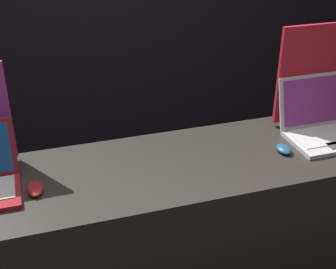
% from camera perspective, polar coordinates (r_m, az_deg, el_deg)
% --- Properties ---
extents(display_counter, '(2.03, 0.60, 0.97)m').
position_cam_1_polar(display_counter, '(2.33, 0.01, -13.87)').
color(display_counter, '#282623').
rests_on(display_counter, ground_plane).
extents(mouse_front, '(0.06, 0.12, 0.03)m').
position_cam_1_polar(mouse_front, '(1.94, -15.90, -6.32)').
color(mouse_front, maroon).
rests_on(mouse_front, display_counter).
extents(laptop_back, '(0.36, 0.33, 0.27)m').
position_cam_1_polar(laptop_back, '(2.37, 18.24, 1.25)').
color(laptop_back, '#B7B7BC').
rests_on(laptop_back, display_counter).
extents(mouse_back, '(0.06, 0.09, 0.03)m').
position_cam_1_polar(mouse_back, '(2.19, 13.94, -1.74)').
color(mouse_back, navy).
rests_on(mouse_back, display_counter).
extents(promo_stand_back, '(0.35, 0.07, 0.51)m').
position_cam_1_polar(promo_stand_back, '(2.41, 16.83, 6.68)').
color(promo_stand_back, black).
rests_on(promo_stand_back, display_counter).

